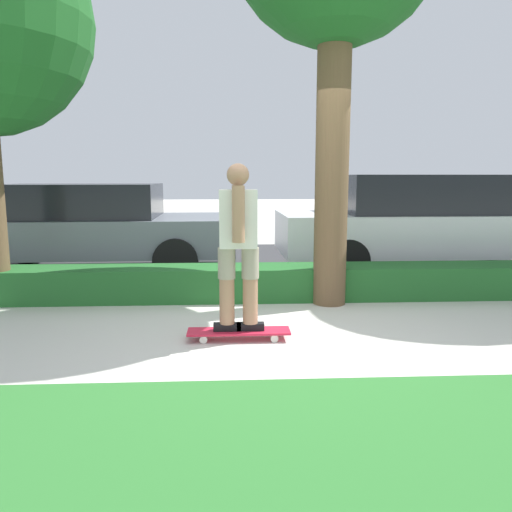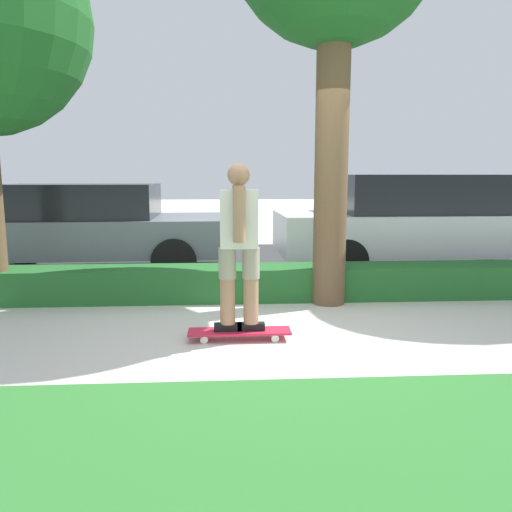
% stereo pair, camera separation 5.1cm
% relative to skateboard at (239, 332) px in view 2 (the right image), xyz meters
% --- Properties ---
extents(ground_plane, '(60.00, 60.00, 0.00)m').
position_rel_skateboard_xyz_m(ground_plane, '(0.32, 0.02, -0.08)').
color(ground_plane, beige).
extents(street_asphalt, '(17.26, 5.00, 0.01)m').
position_rel_skateboard_xyz_m(street_asphalt, '(0.32, 4.22, -0.07)').
color(street_asphalt, '#38383A').
rests_on(street_asphalt, ground_plane).
extents(hedge_row, '(17.26, 0.60, 0.41)m').
position_rel_skateboard_xyz_m(hedge_row, '(0.32, 1.62, 0.13)').
color(hedge_row, '#236028').
rests_on(hedge_row, ground_plane).
extents(skateboard, '(0.97, 0.24, 0.09)m').
position_rel_skateboard_xyz_m(skateboard, '(0.00, 0.00, 0.00)').
color(skateboard, red).
rests_on(skateboard, ground_plane).
extents(skater_person, '(0.48, 0.40, 1.56)m').
position_rel_skateboard_xyz_m(skater_person, '(0.00, 0.00, 0.84)').
color(skater_person, black).
rests_on(skater_person, skateboard).
extents(parked_car_front, '(4.55, 1.98, 1.42)m').
position_rel_skateboard_xyz_m(parked_car_front, '(-2.31, 3.51, 0.67)').
color(parked_car_front, slate).
rests_on(parked_car_front, ground_plane).
extents(parked_car_middle, '(4.76, 1.87, 1.56)m').
position_rel_skateboard_xyz_m(parked_car_middle, '(3.05, 3.35, 0.73)').
color(parked_car_middle, silver).
rests_on(parked_car_middle, ground_plane).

